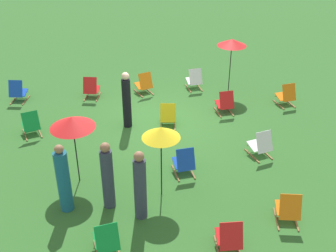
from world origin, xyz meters
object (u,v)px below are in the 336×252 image
Objects in this scene: deckchair_7 at (225,103)px; deckchair_1 at (107,240)px; deckchair_4 at (144,84)px; deckchair_10 at (168,116)px; deckchair_8 at (288,209)px; deckchair_13 at (184,162)px; deckchair_6 at (261,145)px; deckchair_11 at (31,124)px; umbrella_0 at (72,122)px; deckchair_2 at (91,88)px; deckchair_9 at (18,92)px; person_1 at (63,180)px; person_3 at (127,101)px; deckchair_3 at (194,80)px; deckchair_14 at (286,96)px; person_2 at (108,177)px; umbrella_1 at (161,133)px; person_0 at (140,186)px; deckchair_12 at (229,238)px; umbrella_2 at (232,42)px.

deckchair_1 is at bearing 50.11° from deckchair_7.
deckchair_4 is 1.00× the size of deckchair_10.
deckchair_13 is at bearing -35.38° from deckchair_8.
deckchair_6 is (-4.65, -2.64, 0.00)m from deckchair_1.
umbrella_0 is at bearing 103.35° from deckchair_11.
deckchair_1 is 0.96× the size of deckchair_8.
deckchair_2 is 2.56m from deckchair_9.
deckchair_4 is at bearing 51.14° from person_1.
deckchair_10 and deckchair_11 have the same top height.
deckchair_1 is 5.41m from person_3.
deckchair_1 is 3.28m from deckchair_13.
deckchair_4 is (-2.23, -7.48, 0.00)m from deckchair_1.
deckchair_14 is at bearing 142.34° from deckchair_3.
umbrella_0 is at bearing 94.60° from person_2.
deckchair_3 is 0.43× the size of umbrella_1.
deckchair_14 is at bearing 90.04° from person_0.
person_1 is (3.00, 5.84, 0.48)m from deckchair_4.
deckchair_2 and deckchair_7 have the same top height.
deckchair_13 is (-1.99, 5.23, 0.00)m from deckchair_2.
deckchair_7 is at bearing 176.44° from deckchair_9.
deckchair_9 is at bearing 167.58° from person_0.
deckchair_6 is 3.50m from deckchair_14.
deckchair_8 is 5.46m from umbrella_0.
umbrella_0 reaches higher than person_0.
deckchair_8 is at bearing 175.47° from deckchair_1.
deckchair_11 is 0.47× the size of person_0.
deckchair_13 is 1.00× the size of deckchair_14.
umbrella_1 is at bearing -57.72° from deckchair_12.
person_2 reaches higher than deckchair_10.
person_0 is at bearing 131.34° from deckchair_9.
deckchair_3 is 0.47× the size of person_2.
person_0 is (-0.57, 6.59, 0.50)m from deckchair_2.
deckchair_9 is (2.21, -7.89, 0.00)m from deckchair_1.
person_2 reaches higher than deckchair_2.
umbrella_2 is at bearing -170.44° from deckchair_9.
deckchair_9 is (6.78, -2.57, 0.00)m from deckchair_7.
umbrella_2 is (-1.19, -6.91, 1.52)m from deckchair_8.
umbrella_0 is at bearing -179.15° from person_0.
deckchair_11 is at bearing -25.79° from deckchair_8.
umbrella_2 is (-7.51, 1.00, 1.52)m from deckchair_9.
deckchair_12 is 3.10m from person_2.
person_3 is at bearing -2.14° from deckchair_14.
person_1 is (3.09, 0.69, 0.48)m from deckchair_13.
person_0 is at bearing 63.91° from deckchair_4.
deckchair_8 is (-4.11, 0.02, 0.00)m from deckchair_1.
deckchair_6 is 0.46× the size of person_0.
deckchair_11 is 3.87m from person_1.
person_1 is (-1.44, 6.25, 0.48)m from deckchair_9.
person_3 is at bearing 22.27° from umbrella_2.
deckchair_13 is (-0.08, 5.15, 0.00)m from deckchair_4.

